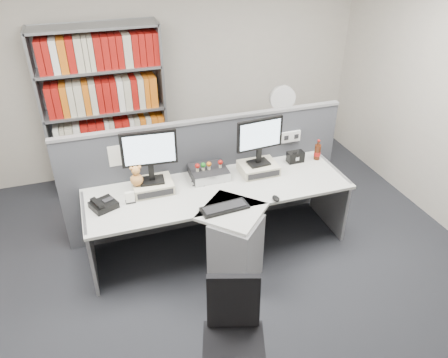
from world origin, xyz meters
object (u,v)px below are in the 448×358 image
object	(u,v)px
mouse	(276,198)
cola_bottle	(317,152)
monitor_left	(149,153)
keyboard	(225,208)
desk_phone	(103,205)
filing_cabinet	(278,150)
desk_fan	(282,101)
desk_calendar	(130,198)
monitor_right	(260,138)
speaker	(295,157)
shelving_unit	(106,113)
desk	(226,223)
office_chair	(233,336)
desktop_pc	(209,173)

from	to	relation	value
mouse	cola_bottle	world-z (taller)	cola_bottle
monitor_left	keyboard	xyz separation A→B (m)	(0.56, -0.52, -0.40)
mouse	desk_phone	distance (m)	1.59
filing_cabinet	desk_fan	size ratio (longest dim) A/B	1.30
desk_calendar	cola_bottle	distance (m)	2.06
monitor_right	desk_fan	xyz separation A→B (m)	(0.72, 1.02, -0.08)
keyboard	desk_phone	world-z (taller)	desk_phone
speaker	shelving_unit	xyz separation A→B (m)	(-1.85, 1.38, 0.20)
monitor_left	keyboard	distance (m)	0.86
desk	shelving_unit	size ratio (longest dim) A/B	1.30
desk_fan	cola_bottle	bearing A→B (deg)	-90.20
cola_bottle	monitor_left	bearing A→B (deg)	-178.09
desk	desk_calendar	bearing A→B (deg)	164.03
shelving_unit	desk_fan	bearing A→B (deg)	-12.08
desk_calendar	shelving_unit	size ratio (longest dim) A/B	0.05
filing_cabinet	cola_bottle	bearing A→B (deg)	-90.20
office_chair	cola_bottle	bearing A→B (deg)	47.86
mouse	monitor_right	bearing A→B (deg)	85.94
desk	monitor_right	distance (m)	0.90
monitor_right	office_chair	size ratio (longest dim) A/B	0.55
desk	desk_calendar	size ratio (longest dim) A/B	23.76
desk_phone	office_chair	world-z (taller)	office_chair
monitor_right	mouse	size ratio (longest dim) A/B	4.89
monitor_right	keyboard	size ratio (longest dim) A/B	1.10
shelving_unit	keyboard	bearing A→B (deg)	-66.96
desk	shelving_unit	world-z (taller)	shelving_unit
desktop_pc	cola_bottle	distance (m)	1.23
office_chair	monitor_left	bearing A→B (deg)	98.17
desk	office_chair	world-z (taller)	office_chair
desk	filing_cabinet	xyz separation A→B (m)	(1.20, 1.40, -0.11)
desktop_pc	desk_fan	bearing A→B (deg)	37.42
desktop_pc	desk_fan	size ratio (longest dim) A/B	0.68
monitor_left	monitor_right	xyz separation A→B (m)	(1.10, -0.00, -0.02)
shelving_unit	filing_cabinet	bearing A→B (deg)	-12.07
speaker	office_chair	size ratio (longest dim) A/B	0.20
keyboard	desk_fan	size ratio (longest dim) A/B	0.84
monitor_right	desk_phone	bearing A→B (deg)	-174.54
desk_calendar	desk_fan	world-z (taller)	desk_fan
monitor_left	desk_phone	world-z (taller)	monitor_left
monitor_right	office_chair	bearing A→B (deg)	-117.11
desk	monitor_right	size ratio (longest dim) A/B	5.23
desk_phone	desk_calendar	xyz separation A→B (m)	(0.25, 0.01, 0.01)
desk_phone	office_chair	size ratio (longest dim) A/B	0.31
monitor_left	desk	bearing A→B (deg)	-31.86
monitor_left	shelving_unit	xyz separation A→B (m)	(-0.28, 1.46, -0.16)
filing_cabinet	monitor_right	bearing A→B (deg)	-125.23
monitor_right	desk	bearing A→B (deg)	-141.52
desk	cola_bottle	world-z (taller)	cola_bottle
desktop_pc	desk_phone	distance (m)	1.09
monitor_left	monitor_right	world-z (taller)	monitor_left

